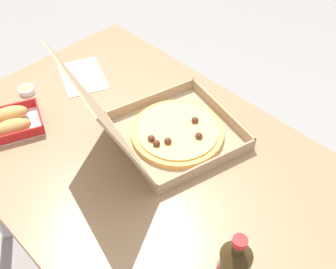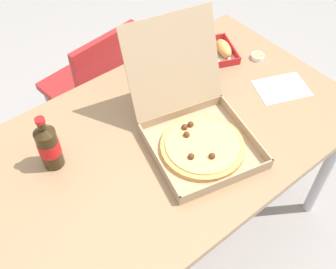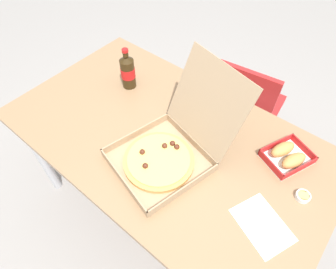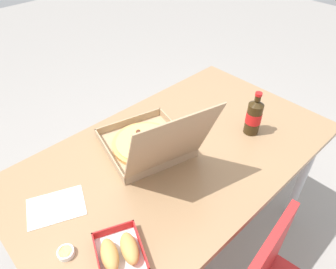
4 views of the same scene
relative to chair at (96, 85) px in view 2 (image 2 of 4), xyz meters
name	(u,v)px [view 2 (image 2 of 4)]	position (x,y,z in m)	size (l,w,h in m)	color
ground_plane	(164,232)	(-0.09, -0.67, -0.48)	(10.00, 10.00, 0.00)	gray
dining_table	(163,149)	(-0.09, -0.67, 0.19)	(1.50, 0.87, 0.75)	#997551
chair	(96,85)	(0.00, 0.00, 0.00)	(0.45, 0.45, 0.83)	red
pizza_box_open	(197,131)	(-0.01, -0.76, 0.32)	(0.46, 0.56, 0.37)	tan
bread_side_box	(217,51)	(0.39, -0.44, 0.29)	(0.21, 0.23, 0.06)	white
cola_bottle	(49,146)	(-0.46, -0.53, 0.36)	(0.07, 0.07, 0.22)	#33230F
paper_menu	(282,88)	(0.45, -0.77, 0.27)	(0.21, 0.15, 0.00)	white
dipping_sauce_cup	(258,56)	(0.52, -0.57, 0.28)	(0.06, 0.06, 0.02)	white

